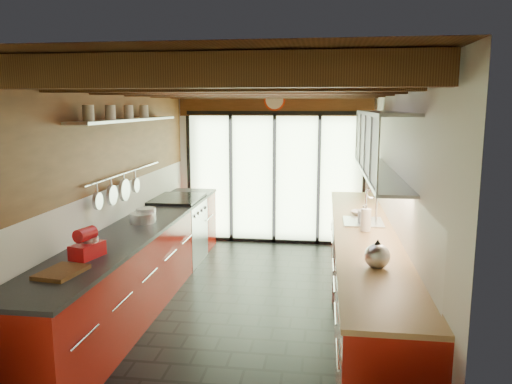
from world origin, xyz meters
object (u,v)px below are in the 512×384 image
(kettle, at_px, (377,254))
(paper_towel, at_px, (366,220))
(stand_mixer, at_px, (88,245))
(soap_bottle, at_px, (363,214))
(bowl, at_px, (360,213))

(kettle, relative_size, paper_towel, 1.01)
(stand_mixer, distance_m, soap_bottle, 3.04)
(stand_mixer, height_order, soap_bottle, stand_mixer)
(stand_mixer, xyz_separation_m, bowl, (2.54, 2.10, -0.08))
(kettle, distance_m, bowl, 2.04)
(kettle, relative_size, soap_bottle, 1.40)
(stand_mixer, bearing_deg, bowl, 39.63)
(bowl, bearing_deg, soap_bottle, -90.00)
(paper_towel, bearing_deg, bowl, 90.00)
(soap_bottle, height_order, bowl, soap_bottle)
(kettle, height_order, paper_towel, paper_towel)
(kettle, xyz_separation_m, paper_towel, (0.00, 1.23, 0.01))
(paper_towel, bearing_deg, kettle, -90.00)
(paper_towel, height_order, bowl, paper_towel)
(kettle, bearing_deg, paper_towel, 90.00)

